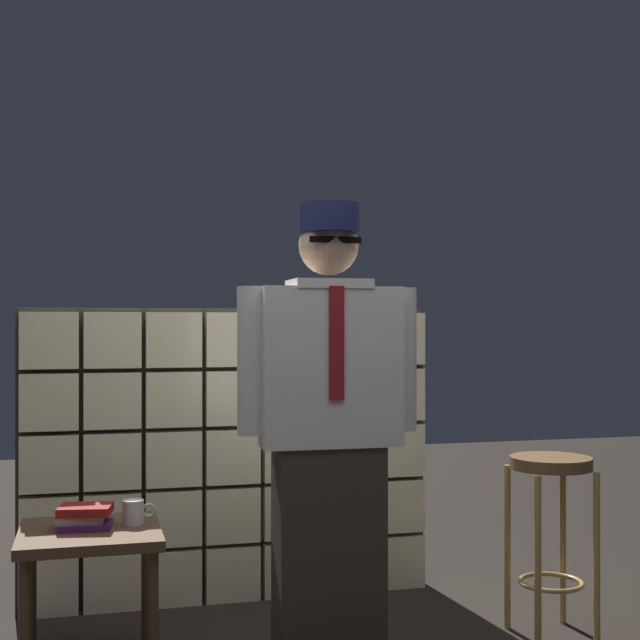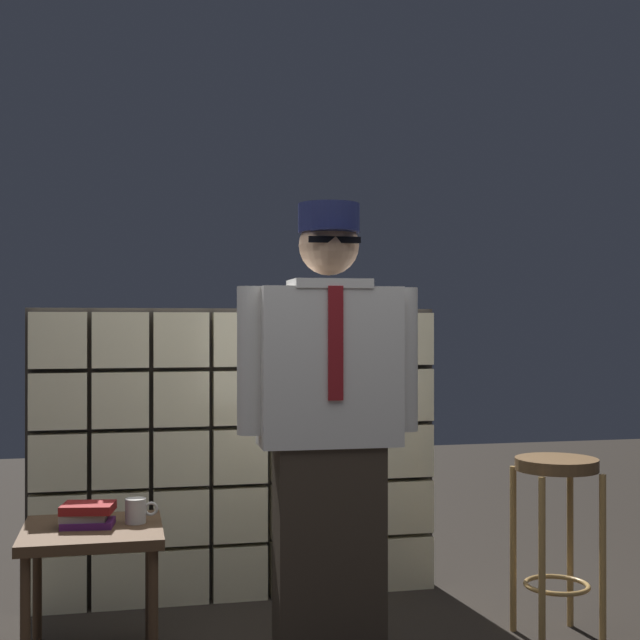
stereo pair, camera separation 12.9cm
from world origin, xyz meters
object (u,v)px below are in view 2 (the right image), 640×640
object	(u,v)px
standing_person	(329,426)
book_stack	(87,515)
side_table	(92,546)
coffee_mug	(136,511)
bar_stool	(557,504)

from	to	relation	value
standing_person	book_stack	bearing A→B (deg)	167.58
standing_person	side_table	bearing A→B (deg)	168.20
book_stack	coffee_mug	size ratio (longest dim) A/B	1.70
bar_stool	book_stack	distance (m)	1.89
side_table	book_stack	bearing A→B (deg)	144.12
coffee_mug	book_stack	bearing A→B (deg)	-175.11
bar_stool	side_table	bearing A→B (deg)	176.83
standing_person	coffee_mug	xyz separation A→B (m)	(-0.71, 0.23, -0.34)
side_table	coffee_mug	xyz separation A→B (m)	(0.16, 0.03, 0.12)
side_table	book_stack	world-z (taller)	book_stack
bar_stool	coffee_mug	bearing A→B (deg)	175.48
book_stack	coffee_mug	world-z (taller)	coffee_mug
bar_stool	book_stack	xyz separation A→B (m)	(-1.89, 0.12, 0.02)
bar_stool	book_stack	size ratio (longest dim) A/B	3.50
book_stack	standing_person	bearing A→B (deg)	-13.74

